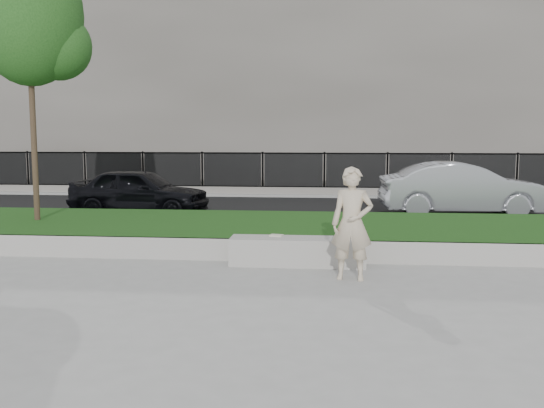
# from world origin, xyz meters

# --- Properties ---
(ground) EXTENTS (90.00, 90.00, 0.00)m
(ground) POSITION_xyz_m (0.00, 0.00, 0.00)
(ground) COLOR gray
(ground) RESTS_ON ground
(grass_bank) EXTENTS (34.00, 4.00, 0.40)m
(grass_bank) POSITION_xyz_m (0.00, 3.00, 0.20)
(grass_bank) COLOR black
(grass_bank) RESTS_ON ground
(grass_kerb) EXTENTS (34.00, 0.08, 0.40)m
(grass_kerb) POSITION_xyz_m (0.00, 1.04, 0.20)
(grass_kerb) COLOR #9B9991
(grass_kerb) RESTS_ON ground
(street) EXTENTS (34.00, 7.00, 0.04)m
(street) POSITION_xyz_m (0.00, 8.50, 0.02)
(street) COLOR black
(street) RESTS_ON ground
(far_pavement) EXTENTS (34.00, 3.00, 0.12)m
(far_pavement) POSITION_xyz_m (0.00, 13.00, 0.06)
(far_pavement) COLOR gray
(far_pavement) RESTS_ON ground
(iron_fence) EXTENTS (32.00, 0.30, 1.50)m
(iron_fence) POSITION_xyz_m (0.00, 12.00, 0.54)
(iron_fence) COLOR slate
(iron_fence) RESTS_ON far_pavement
(building_facade) EXTENTS (34.00, 10.00, 10.00)m
(building_facade) POSITION_xyz_m (0.00, 20.00, 5.00)
(building_facade) COLOR #5C5750
(building_facade) RESTS_ON ground
(stone_bench) EXTENTS (2.33, 0.58, 0.48)m
(stone_bench) POSITION_xyz_m (1.29, 0.80, 0.24)
(stone_bench) COLOR #9B9991
(stone_bench) RESTS_ON ground
(man) EXTENTS (0.68, 0.49, 1.76)m
(man) POSITION_xyz_m (2.19, -0.15, 0.88)
(man) COLOR beige
(man) RESTS_ON ground
(book) EXTENTS (0.25, 0.21, 0.03)m
(book) POSITION_xyz_m (0.91, 0.94, 0.49)
(book) COLOR beige
(book) RESTS_ON stone_bench
(young_tree) EXTENTS (2.37, 2.27, 5.81)m
(young_tree) POSITION_xyz_m (-4.43, 3.03, 4.63)
(young_tree) COLOR #38281C
(young_tree) RESTS_ON grass_bank
(car_dark) EXTENTS (3.94, 1.94, 1.29)m
(car_dark) POSITION_xyz_m (-3.39, 6.58, 0.69)
(car_dark) COLOR black
(car_dark) RESTS_ON street
(car_silver) EXTENTS (4.48, 1.77, 1.45)m
(car_silver) POSITION_xyz_m (5.41, 7.37, 0.77)
(car_silver) COLOR #9C9EA4
(car_silver) RESTS_ON street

